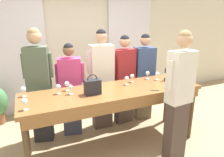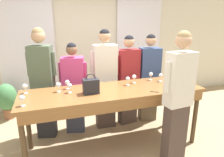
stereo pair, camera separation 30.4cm
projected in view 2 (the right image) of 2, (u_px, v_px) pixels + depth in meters
ground_plane at (113, 145)px, 3.28m from camera, size 18.00×18.00×0.00m
wall_back at (87, 45)px, 4.70m from camera, size 12.00×0.06×2.80m
curtain_panel_left at (28, 51)px, 4.27m from camera, size 1.16×0.03×2.69m
curtain_panel_right at (139, 46)px, 5.04m from camera, size 1.16×0.03×2.69m
tasting_bar at (114, 96)px, 3.01m from camera, size 2.72×0.80×0.97m
wine_bottle at (170, 75)px, 3.33m from camera, size 0.07×0.07×0.32m
handbag at (91, 86)px, 2.83m from camera, size 0.22×0.14×0.29m
wine_glass_front_left at (128, 79)px, 3.18m from camera, size 0.07×0.07×0.14m
wine_glass_front_mid at (134, 77)px, 3.30m from camera, size 0.07×0.07×0.14m
wine_glass_front_right at (184, 81)px, 3.06m from camera, size 0.07×0.07×0.14m
wine_glass_center_left at (25, 86)px, 2.83m from camera, size 0.07×0.07×0.14m
wine_glass_center_mid at (161, 76)px, 3.38m from camera, size 0.07×0.07×0.14m
wine_glass_center_right at (89, 83)px, 2.98m from camera, size 0.07×0.07×0.14m
wine_glass_back_left at (22, 98)px, 2.41m from camera, size 0.07×0.07×0.14m
wine_glass_back_mid at (70, 86)px, 2.85m from camera, size 0.07×0.07×0.14m
wine_glass_back_right at (67, 83)px, 3.01m from camera, size 0.07×0.07×0.14m
wine_glass_near_host at (151, 74)px, 3.45m from camera, size 0.07×0.07×0.14m
wine_glass_by_bottle at (58, 85)px, 2.88m from camera, size 0.07×0.07×0.14m
pen at (154, 92)px, 2.90m from camera, size 0.11×0.07×0.01m
guest_olive_jacket at (43, 83)px, 3.31m from camera, size 0.47×0.35×1.87m
guest_pink_top at (74, 88)px, 3.50m from camera, size 0.49×0.33×1.62m
guest_cream_sweater at (105, 79)px, 3.64m from camera, size 0.52×0.26×1.83m
guest_striped_shirt at (128, 80)px, 3.78m from camera, size 0.52×0.26×1.72m
guest_navy_coat at (149, 78)px, 3.92m from camera, size 0.50×0.30×1.73m
host_pouring at (178, 99)px, 2.63m from camera, size 0.47×0.23×1.86m
potted_plant at (7, 99)px, 4.07m from camera, size 0.40×0.40×0.75m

